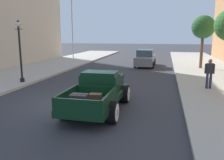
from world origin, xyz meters
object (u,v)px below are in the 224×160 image
at_px(hotrod_truck_dark_green, 100,91).
at_px(pedestrian_sidewalk_right, 209,72).
at_px(street_tree_third, 203,28).
at_px(car_background_grey, 145,59).
at_px(street_lamp_near, 20,46).
at_px(flagpole, 74,13).

distance_m(hotrod_truck_dark_green, pedestrian_sidewalk_right, 6.66).
xyz_separation_m(hotrod_truck_dark_green, street_tree_third, (5.79, 12.82, 2.95)).
distance_m(hotrod_truck_dark_green, car_background_grey, 13.94).
bearing_deg(street_lamp_near, car_background_grey, 56.13).
relative_size(hotrod_truck_dark_green, street_tree_third, 1.07).
distance_m(car_background_grey, pedestrian_sidewalk_right, 10.57).
relative_size(hotrod_truck_dark_green, street_lamp_near, 1.29).
bearing_deg(street_tree_third, car_background_grey, 167.69).
bearing_deg(hotrod_truck_dark_green, pedestrian_sidewalk_right, 40.23).
relative_size(street_lamp_near, flagpole, 0.42).
distance_m(flagpole, street_tree_third, 15.76).
distance_m(hotrod_truck_dark_green, street_tree_third, 14.37).
bearing_deg(car_background_grey, pedestrian_sidewalk_right, -65.67).
height_order(hotrod_truck_dark_green, street_tree_third, street_tree_third).
bearing_deg(street_lamp_near, flagpole, 99.27).
height_order(flagpole, street_tree_third, flagpole).
height_order(hotrod_truck_dark_green, car_background_grey, car_background_grey).
bearing_deg(street_lamp_near, street_tree_third, 37.49).
bearing_deg(hotrod_truck_dark_green, street_tree_third, 65.70).
xyz_separation_m(flagpole, street_tree_third, (14.43, -5.98, -2.06)).
relative_size(car_background_grey, street_tree_third, 0.94).
relative_size(street_lamp_near, street_tree_third, 0.84).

